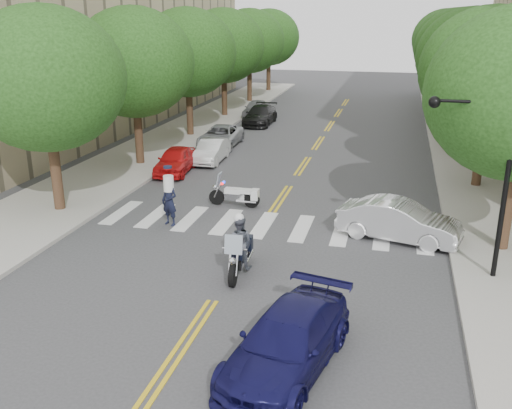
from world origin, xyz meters
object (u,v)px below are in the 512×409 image
(motorcycle_parked, at_px, (239,195))
(officer_standing, at_px, (169,201))
(convertible, at_px, (399,221))
(sedan_blue, at_px, (287,342))
(motorcycle_police, at_px, (239,246))

(motorcycle_parked, bearing_deg, officer_standing, 144.47)
(convertible, bearing_deg, sedan_blue, 179.08)
(motorcycle_police, xyz_separation_m, officer_standing, (-3.88, 3.58, 0.05))
(officer_standing, distance_m, sedan_blue, 10.56)
(officer_standing, bearing_deg, sedan_blue, -31.98)
(motorcycle_police, bearing_deg, officer_standing, -46.48)
(motorcycle_parked, height_order, officer_standing, officer_standing)
(motorcycle_parked, xyz_separation_m, convertible, (6.81, -2.25, 0.23))
(motorcycle_police, height_order, convertible, motorcycle_police)
(convertible, bearing_deg, motorcycle_police, 144.40)
(motorcycle_police, relative_size, sedan_blue, 0.52)
(motorcycle_police, bearing_deg, sedan_blue, 113.77)
(motorcycle_parked, distance_m, officer_standing, 3.53)
(motorcycle_parked, height_order, sedan_blue, motorcycle_parked)
(motorcycle_parked, relative_size, convertible, 0.51)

